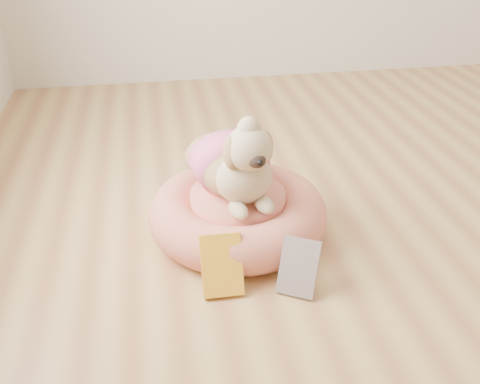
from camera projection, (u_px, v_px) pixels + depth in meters
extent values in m
cylinder|color=#E7785A|center=(238.00, 220.00, 2.00)|extent=(0.48, 0.48, 0.10)
torus|color=#E7785A|center=(238.00, 212.00, 1.98)|extent=(0.66, 0.66, 0.17)
cylinder|color=#E7785A|center=(238.00, 203.00, 1.96)|extent=(0.35, 0.35, 0.09)
cube|color=#FDF61A|center=(222.00, 265.00, 1.69)|extent=(0.13, 0.13, 0.18)
cube|color=white|center=(299.00, 267.00, 1.69)|extent=(0.15, 0.15, 0.17)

